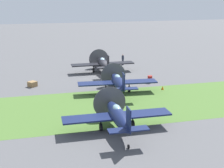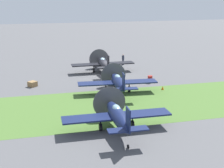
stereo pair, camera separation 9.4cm
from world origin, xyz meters
name	(u,v)px [view 2 (the right image)]	position (x,y,z in m)	size (l,w,h in m)	color
ground_plane	(106,75)	(0.00, 0.00, 0.00)	(160.00, 160.00, 0.00)	#515154
grass_verge	(133,104)	(0.00, -12.66, 0.00)	(120.00, 11.00, 0.01)	#476B2D
airplane_lead	(103,63)	(-0.11, 1.28, 1.37)	(9.09, 7.24, 3.27)	black
airplane_wingman	(118,82)	(-0.57, -8.72, 1.37)	(9.22, 7.29, 3.28)	#141E47
airplane_trail	(118,115)	(-3.23, -18.59, 1.38)	(9.23, 7.34, 3.31)	#141E47
ground_crew_chief	(123,59)	(4.04, 5.47, 0.91)	(0.46, 0.49, 1.73)	#2D3342
fuel_drum	(150,79)	(4.59, -5.36, 0.45)	(0.60, 0.60, 0.90)	maroon
supply_crate	(33,84)	(-10.12, -3.53, 0.32)	(0.90, 0.90, 0.64)	olive
runway_marker_cone	(163,88)	(4.98, -8.63, 0.22)	(0.36, 0.36, 0.44)	orange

